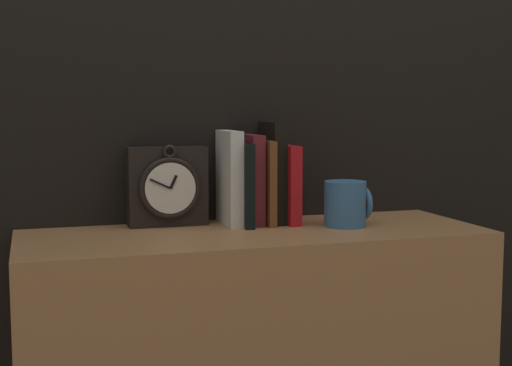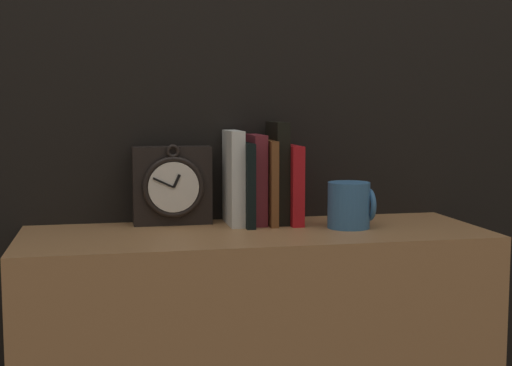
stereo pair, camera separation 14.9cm
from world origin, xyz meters
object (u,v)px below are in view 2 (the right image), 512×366
(book_slot0_white, at_px, (234,178))
(book_slot1_black, at_px, (245,184))
(book_slot3_brown, at_px, (268,182))
(mug, at_px, (350,205))
(book_slot2_maroon, at_px, (256,179))
(book_slot4_black, at_px, (278,172))
(book_slot5_red, at_px, (291,184))
(clock, at_px, (172,185))

(book_slot0_white, height_order, book_slot1_black, book_slot0_white)
(book_slot0_white, bearing_deg, book_slot3_brown, -3.55)
(book_slot3_brown, xyz_separation_m, mug, (0.16, -0.09, -0.04))
(book_slot0_white, distance_m, book_slot2_maroon, 0.05)
(book_slot1_black, bearing_deg, book_slot4_black, 10.00)
(book_slot0_white, xyz_separation_m, book_slot3_brown, (0.08, -0.00, -0.01))
(book_slot2_maroon, height_order, book_slot4_black, book_slot4_black)
(book_slot1_black, height_order, book_slot3_brown, book_slot3_brown)
(book_slot2_maroon, height_order, book_slot3_brown, book_slot2_maroon)
(book_slot2_maroon, relative_size, book_slot3_brown, 1.06)
(book_slot0_white, distance_m, book_slot1_black, 0.03)
(book_slot3_brown, bearing_deg, book_slot4_black, 20.83)
(book_slot5_red, xyz_separation_m, mug, (0.11, -0.09, -0.04))
(clock, distance_m, book_slot5_red, 0.27)
(book_slot2_maroon, bearing_deg, clock, 172.03)
(book_slot2_maroon, bearing_deg, book_slot3_brown, -17.64)
(book_slot0_white, xyz_separation_m, book_slot4_black, (0.10, 0.00, 0.01))
(clock, height_order, book_slot0_white, book_slot0_white)
(clock, distance_m, book_slot1_black, 0.16)
(book_slot2_maroon, bearing_deg, book_slot4_black, 0.80)
(book_slot0_white, height_order, book_slot4_black, book_slot4_black)
(book_slot1_black, bearing_deg, book_slot3_brown, 4.91)
(book_slot3_brown, relative_size, mug, 1.88)
(book_slot4_black, xyz_separation_m, book_slot5_red, (0.03, -0.01, -0.03))
(book_slot1_black, distance_m, book_slot4_black, 0.08)
(book_slot5_red, bearing_deg, book_slot0_white, 177.18)
(book_slot3_brown, bearing_deg, mug, -29.50)
(mug, bearing_deg, book_slot3_brown, 150.50)
(book_slot1_black, distance_m, book_slot5_red, 0.11)
(book_slot3_brown, distance_m, book_slot4_black, 0.03)
(book_slot0_white, relative_size, book_slot3_brown, 1.12)
(clock, relative_size, book_slot4_black, 0.79)
(book_slot5_red, bearing_deg, mug, -39.46)
(book_slot0_white, bearing_deg, clock, 167.56)
(book_slot0_white, height_order, book_slot5_red, book_slot0_white)
(clock, xyz_separation_m, book_slot0_white, (0.13, -0.03, 0.02))
(clock, distance_m, book_slot0_white, 0.14)
(book_slot3_brown, bearing_deg, book_slot0_white, 176.45)
(book_slot0_white, distance_m, book_slot5_red, 0.13)
(book_slot4_black, bearing_deg, mug, -36.14)
(mug, bearing_deg, book_slot2_maroon, 152.03)
(book_slot0_white, bearing_deg, book_slot1_black, -21.11)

